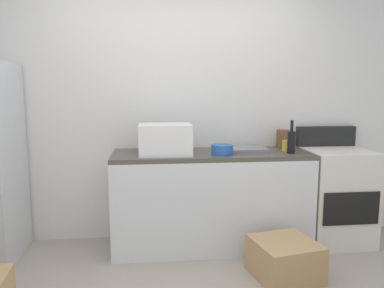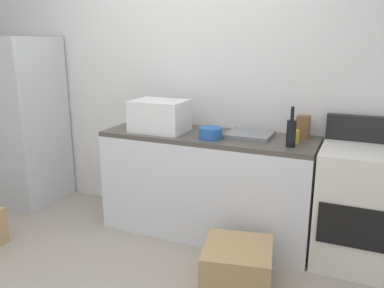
# 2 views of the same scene
# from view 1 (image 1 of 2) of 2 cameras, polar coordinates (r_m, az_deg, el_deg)

# --- Properties ---
(wall_back) EXTENTS (5.00, 0.10, 2.60)m
(wall_back) POSITION_cam_1_polar(r_m,az_deg,el_deg) (3.71, -2.48, 5.65)
(wall_back) COLOR silver
(wall_back) RESTS_ON ground_plane
(kitchen_counter) EXTENTS (1.80, 0.60, 0.90)m
(kitchen_counter) POSITION_cam_1_polar(r_m,az_deg,el_deg) (3.55, 2.88, -8.45)
(kitchen_counter) COLOR silver
(kitchen_counter) RESTS_ON ground_plane
(stove_oven) EXTENTS (0.60, 0.61, 1.10)m
(stove_oven) POSITION_cam_1_polar(r_m,az_deg,el_deg) (3.92, 20.90, -7.12)
(stove_oven) COLOR silver
(stove_oven) RESTS_ON ground_plane
(microwave) EXTENTS (0.46, 0.34, 0.27)m
(microwave) POSITION_cam_1_polar(r_m,az_deg,el_deg) (3.32, -4.08, 0.71)
(microwave) COLOR white
(microwave) RESTS_ON kitchen_counter
(sink_basin) EXTENTS (0.36, 0.32, 0.03)m
(sink_basin) POSITION_cam_1_polar(r_m,az_deg,el_deg) (3.57, 8.22, -0.75)
(sink_basin) COLOR slate
(sink_basin) RESTS_ON kitchen_counter
(wine_bottle) EXTENTS (0.07, 0.07, 0.30)m
(wine_bottle) POSITION_cam_1_polar(r_m,az_deg,el_deg) (3.49, 14.86, 0.41)
(wine_bottle) COLOR black
(wine_bottle) RESTS_ON kitchen_counter
(coffee_mug) EXTENTS (0.08, 0.08, 0.10)m
(coffee_mug) POSITION_cam_1_polar(r_m,az_deg,el_deg) (3.61, 14.17, -0.27)
(coffee_mug) COLOR gold
(coffee_mug) RESTS_ON kitchen_counter
(knife_block) EXTENTS (0.10, 0.10, 0.18)m
(knife_block) POSITION_cam_1_polar(r_m,az_deg,el_deg) (3.80, 13.67, 0.79)
(knife_block) COLOR brown
(knife_block) RESTS_ON kitchen_counter
(mixing_bowl) EXTENTS (0.19, 0.19, 0.09)m
(mixing_bowl) POSITION_cam_1_polar(r_m,az_deg,el_deg) (3.32, 4.60, -0.86)
(mixing_bowl) COLOR #2659A5
(mixing_bowl) RESTS_ON kitchen_counter
(cardboard_box_medium) EXTENTS (0.55, 0.55, 0.29)m
(cardboard_box_medium) POSITION_cam_1_polar(r_m,az_deg,el_deg) (3.18, 13.89, -16.61)
(cardboard_box_medium) COLOR tan
(cardboard_box_medium) RESTS_ON ground_plane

